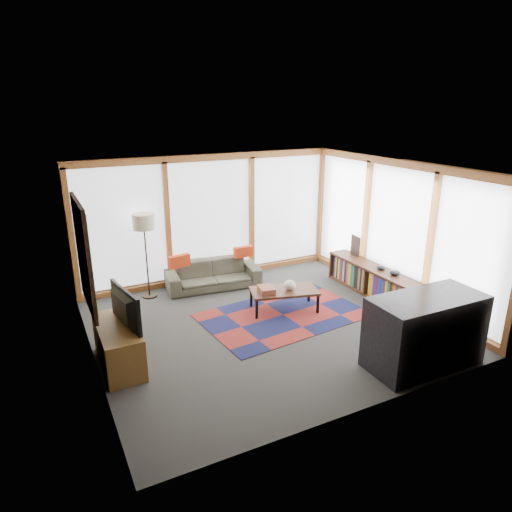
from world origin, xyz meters
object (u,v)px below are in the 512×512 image
coffee_table (284,300)px  bookshelf (372,281)px  television (119,308)px  bar_counter (425,331)px  floor_lamp (146,256)px  tv_console (118,346)px  sofa (213,274)px

coffee_table → bookshelf: (1.89, -0.14, 0.09)m
television → bar_counter: bearing=-126.4°
bookshelf → bar_counter: 2.52m
floor_lamp → tv_console: size_ratio=1.33×
bookshelf → tv_console: tv_console is taller
coffee_table → television: (-2.93, -0.55, 0.69)m
tv_console → bookshelf: bearing=4.5°
television → bar_counter: television is taller
television → bar_counter: 4.24m
coffee_table → bar_counter: bearing=-70.5°
sofa → tv_console: size_ratio=1.52×
coffee_table → bar_counter: (0.86, -2.42, 0.32)m
coffee_table → bar_counter: bar_counter is taller
coffee_table → sofa: bearing=114.7°
floor_lamp → bar_counter: (2.87, -4.12, -0.30)m
bookshelf → television: 4.88m
bookshelf → tv_console: (-4.87, -0.38, 0.02)m
bookshelf → tv_console: bearing=-175.5°
bookshelf → bar_counter: bar_counter is taller
sofa → bookshelf: size_ratio=0.82×
sofa → bar_counter: size_ratio=1.14×
floor_lamp → tv_console: 2.48m
floor_lamp → bar_counter: floor_lamp is taller
coffee_table → bookshelf: 1.90m
sofa → coffee_table: sofa is taller
sofa → floor_lamp: floor_lamp is taller
tv_console → sofa: bearing=43.0°
coffee_table → bar_counter: size_ratio=0.72×
tv_console → bar_counter: size_ratio=0.75×
coffee_table → tv_console: 3.03m
floor_lamp → television: (-0.93, -2.25, 0.07)m
tv_console → coffee_table: bearing=9.9°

